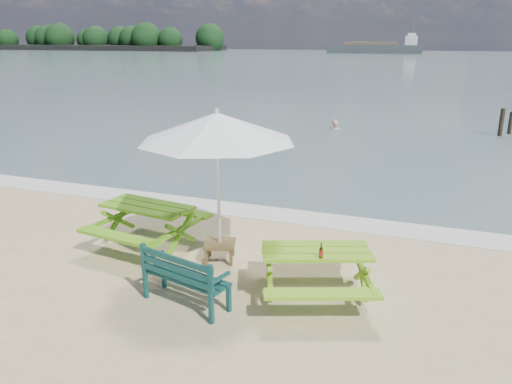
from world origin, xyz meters
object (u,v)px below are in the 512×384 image
(beer_bottle, at_px, (321,253))
(swimmer, at_px, (334,139))
(picnic_table_left, at_px, (148,226))
(patio_umbrella, at_px, (217,127))
(side_table, at_px, (220,251))
(picnic_table_right, at_px, (316,274))
(park_bench, at_px, (186,288))

(beer_bottle, distance_m, swimmer, 15.23)
(picnic_table_left, bearing_deg, patio_umbrella, -4.98)
(picnic_table_left, xyz_separation_m, side_table, (1.53, -0.13, -0.21))
(side_table, bearing_deg, swimmer, 93.53)
(picnic_table_right, relative_size, side_table, 3.35)
(park_bench, bearing_deg, picnic_table_right, 27.65)
(park_bench, distance_m, swimmer, 15.60)
(picnic_table_left, xyz_separation_m, beer_bottle, (3.53, -1.05, 0.45))
(beer_bottle, bearing_deg, side_table, 155.54)
(side_table, relative_size, swimmer, 0.40)
(picnic_table_left, height_order, park_bench, park_bench)
(picnic_table_right, bearing_deg, park_bench, -152.35)
(picnic_table_left, bearing_deg, park_bench, -45.00)
(patio_umbrella, relative_size, beer_bottle, 14.68)
(picnic_table_left, height_order, picnic_table_right, picnic_table_left)
(side_table, height_order, swimmer, swimmer)
(picnic_table_right, relative_size, swimmer, 1.34)
(park_bench, height_order, beer_bottle, beer_bottle)
(patio_umbrella, distance_m, beer_bottle, 2.69)
(picnic_table_right, height_order, side_table, picnic_table_right)
(patio_umbrella, bearing_deg, swimmer, 93.53)
(picnic_table_left, distance_m, park_bench, 2.40)
(picnic_table_right, distance_m, side_table, 2.00)
(picnic_table_left, xyz_separation_m, picnic_table_right, (3.41, -0.79, -0.02))
(picnic_table_right, distance_m, park_bench, 1.94)
(picnic_table_left, relative_size, patio_umbrella, 0.63)
(side_table, xyz_separation_m, swimmer, (-0.86, 13.99, -0.61))
(side_table, bearing_deg, patio_umbrella, 90.00)
(picnic_table_left, bearing_deg, side_table, -4.98)
(picnic_table_left, bearing_deg, picnic_table_right, -13.09)
(beer_bottle, relative_size, swimmer, 0.14)
(side_table, xyz_separation_m, beer_bottle, (2.01, -0.91, 0.66))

